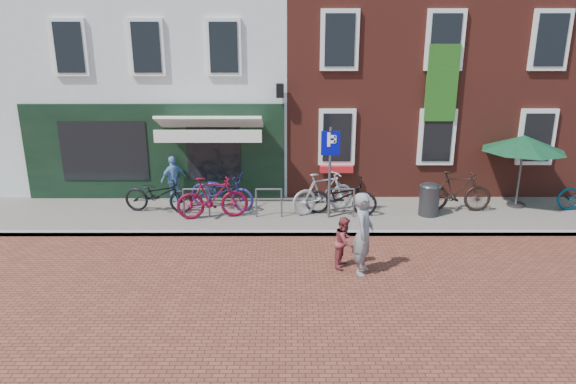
{
  "coord_description": "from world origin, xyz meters",
  "views": [
    {
      "loc": [
        -0.99,
        -12.42,
        5.02
      ],
      "look_at": [
        -0.97,
        0.12,
        1.15
      ],
      "focal_mm": 32.42,
      "sensor_mm": 36.0,
      "label": 1
    }
  ],
  "objects_px": {
    "parasol": "(524,140)",
    "bicycle_2": "(222,191)",
    "cafe_person": "(174,179)",
    "bicycle_5": "(457,191)",
    "litter_bin": "(429,197)",
    "bicycle_0": "(158,194)",
    "boy": "(344,242)",
    "bicycle_4": "(341,196)",
    "parking_sign": "(330,158)",
    "bicycle_3": "(323,193)",
    "bicycle_1": "(212,198)",
    "woman": "(363,234)"
  },
  "relations": [
    {
      "from": "woman",
      "to": "bicycle_2",
      "type": "height_order",
      "value": "woman"
    },
    {
      "from": "boy",
      "to": "bicycle_4",
      "type": "relative_size",
      "value": 0.58
    },
    {
      "from": "bicycle_2",
      "to": "parking_sign",
      "type": "bearing_deg",
      "value": -84.49
    },
    {
      "from": "bicycle_0",
      "to": "bicycle_4",
      "type": "bearing_deg",
      "value": -83.52
    },
    {
      "from": "bicycle_0",
      "to": "woman",
      "type": "bearing_deg",
      "value": -116.38
    },
    {
      "from": "litter_bin",
      "to": "cafe_person",
      "type": "height_order",
      "value": "cafe_person"
    },
    {
      "from": "parasol",
      "to": "boy",
      "type": "xyz_separation_m",
      "value": [
        -5.49,
        -3.91,
        -1.49
      ]
    },
    {
      "from": "bicycle_3",
      "to": "boy",
      "type": "bearing_deg",
      "value": 157.87
    },
    {
      "from": "parking_sign",
      "to": "bicycle_5",
      "type": "xyz_separation_m",
      "value": [
        3.67,
        0.55,
        -1.11
      ]
    },
    {
      "from": "cafe_person",
      "to": "bicycle_1",
      "type": "bearing_deg",
      "value": 92.77
    },
    {
      "from": "litter_bin",
      "to": "bicycle_4",
      "type": "relative_size",
      "value": 0.5
    },
    {
      "from": "woman",
      "to": "bicycle_3",
      "type": "distance_m",
      "value": 3.74
    },
    {
      "from": "cafe_person",
      "to": "parasol",
      "type": "bearing_deg",
      "value": 137.74
    },
    {
      "from": "bicycle_0",
      "to": "bicycle_4",
      "type": "height_order",
      "value": "same"
    },
    {
      "from": "bicycle_5",
      "to": "bicycle_2",
      "type": "bearing_deg",
      "value": 90.17
    },
    {
      "from": "litter_bin",
      "to": "parasol",
      "type": "distance_m",
      "value": 3.25
    },
    {
      "from": "bicycle_0",
      "to": "bicycle_5",
      "type": "xyz_separation_m",
      "value": [
        8.48,
        0.07,
        0.06
      ]
    },
    {
      "from": "cafe_person",
      "to": "bicycle_0",
      "type": "relative_size",
      "value": 0.7
    },
    {
      "from": "woman",
      "to": "parking_sign",
      "type": "bearing_deg",
      "value": 24.97
    },
    {
      "from": "parking_sign",
      "to": "parasol",
      "type": "relative_size",
      "value": 1.07
    },
    {
      "from": "litter_bin",
      "to": "boy",
      "type": "relative_size",
      "value": 0.87
    },
    {
      "from": "litter_bin",
      "to": "bicycle_0",
      "type": "xyz_separation_m",
      "value": [
        -7.61,
        0.28,
        0.01
      ]
    },
    {
      "from": "litter_bin",
      "to": "bicycle_2",
      "type": "bearing_deg",
      "value": 174.1
    },
    {
      "from": "bicycle_2",
      "to": "parasol",
      "type": "bearing_deg",
      "value": -68.41
    },
    {
      "from": "parasol",
      "to": "bicycle_2",
      "type": "distance_m",
      "value": 8.77
    },
    {
      "from": "parasol",
      "to": "bicycle_5",
      "type": "xyz_separation_m",
      "value": [
        -1.93,
        -0.44,
        -1.39
      ]
    },
    {
      "from": "parasol",
      "to": "cafe_person",
      "type": "relative_size",
      "value": 1.69
    },
    {
      "from": "parking_sign",
      "to": "bicycle_5",
      "type": "bearing_deg",
      "value": 8.57
    },
    {
      "from": "cafe_person",
      "to": "litter_bin",
      "type": "bearing_deg",
      "value": 130.71
    },
    {
      "from": "parking_sign",
      "to": "bicycle_5",
      "type": "relative_size",
      "value": 1.29
    },
    {
      "from": "litter_bin",
      "to": "cafe_person",
      "type": "relative_size",
      "value": 0.72
    },
    {
      "from": "bicycle_3",
      "to": "woman",
      "type": "bearing_deg",
      "value": 163.06
    },
    {
      "from": "parking_sign",
      "to": "bicycle_0",
      "type": "relative_size",
      "value": 1.26
    },
    {
      "from": "bicycle_5",
      "to": "woman",
      "type": "bearing_deg",
      "value": 142.14
    },
    {
      "from": "bicycle_0",
      "to": "bicycle_5",
      "type": "relative_size",
      "value": 1.03
    },
    {
      "from": "boy",
      "to": "bicycle_2",
      "type": "relative_size",
      "value": 0.58
    },
    {
      "from": "cafe_person",
      "to": "bicycle_5",
      "type": "distance_m",
      "value": 8.29
    },
    {
      "from": "parasol",
      "to": "bicycle_1",
      "type": "height_order",
      "value": "parasol"
    },
    {
      "from": "bicycle_0",
      "to": "bicycle_2",
      "type": "bearing_deg",
      "value": -70.8
    },
    {
      "from": "litter_bin",
      "to": "bicycle_1",
      "type": "distance_m",
      "value": 6.01
    },
    {
      "from": "bicycle_0",
      "to": "bicycle_5",
      "type": "bearing_deg",
      "value": -80.73
    },
    {
      "from": "bicycle_4",
      "to": "bicycle_3",
      "type": "bearing_deg",
      "value": 78.91
    },
    {
      "from": "litter_bin",
      "to": "bicycle_3",
      "type": "relative_size",
      "value": 0.52
    },
    {
      "from": "bicycle_0",
      "to": "bicycle_5",
      "type": "distance_m",
      "value": 8.48
    },
    {
      "from": "woman",
      "to": "bicycle_2",
      "type": "bearing_deg",
      "value": 57.64
    },
    {
      "from": "cafe_person",
      "to": "bicycle_4",
      "type": "xyz_separation_m",
      "value": [
        4.91,
        -1.19,
        -0.17
      ]
    },
    {
      "from": "bicycle_0",
      "to": "parking_sign",
      "type": "bearing_deg",
      "value": -86.97
    },
    {
      "from": "boy",
      "to": "bicycle_0",
      "type": "bearing_deg",
      "value": 77.63
    },
    {
      "from": "parking_sign",
      "to": "bicycle_3",
      "type": "xyz_separation_m",
      "value": [
        -0.13,
        0.45,
        -1.11
      ]
    },
    {
      "from": "bicycle_0",
      "to": "bicycle_2",
      "type": "height_order",
      "value": "same"
    }
  ]
}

